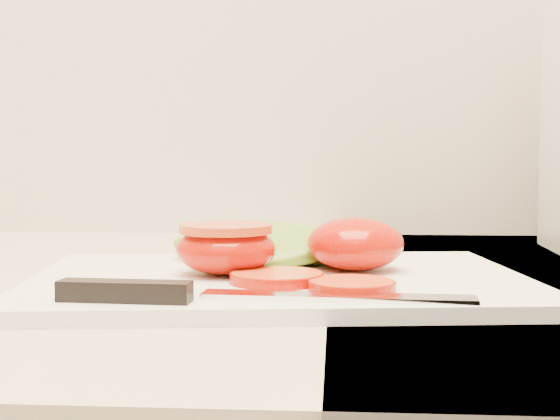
{
  "coord_description": "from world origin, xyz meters",
  "views": [
    {
      "loc": [
        0.17,
        1.07,
        1.02
      ],
      "look_at": [
        0.13,
        1.62,
        0.99
      ],
      "focal_mm": 50.0,
      "sensor_mm": 36.0,
      "label": 1
    }
  ],
  "objects": [
    {
      "name": "cutting_board",
      "position": [
        0.13,
        1.61,
        0.94
      ],
      "size": [
        0.37,
        0.29,
        0.01
      ],
      "primitive_type": "cube",
      "rotation": [
        0.0,
        0.0,
        0.12
      ],
      "color": "white",
      "rests_on": "counter"
    },
    {
      "name": "tomato_half_cut",
      "position": [
        0.1,
        1.61,
        0.96
      ],
      "size": [
        0.07,
        0.07,
        0.04
      ],
      "color": "red",
      "rests_on": "cutting_board"
    },
    {
      "name": "tomato_half_dome",
      "position": [
        0.19,
        1.64,
        0.96
      ],
      "size": [
        0.07,
        0.07,
        0.04
      ],
      "primitive_type": "ellipsoid",
      "color": "red",
      "rests_on": "cutting_board"
    },
    {
      "name": "tomato_slice_0",
      "position": [
        0.14,
        1.58,
        0.94
      ],
      "size": [
        0.06,
        0.06,
        0.01
      ],
      "primitive_type": "cylinder",
      "color": "orange",
      "rests_on": "cutting_board"
    },
    {
      "name": "tomato_slice_1",
      "position": [
        0.18,
        1.55,
        0.94
      ],
      "size": [
        0.05,
        0.05,
        0.01
      ],
      "primitive_type": "cylinder",
      "color": "orange",
      "rests_on": "cutting_board"
    },
    {
      "name": "lettuce_leaf_0",
      "position": [
        0.11,
        1.68,
        0.95
      ],
      "size": [
        0.16,
        0.13,
        0.03
      ],
      "primitive_type": "ellipsoid",
      "rotation": [
        0.0,
        0.0,
        -0.27
      ],
      "color": "#7BAB2D",
      "rests_on": "cutting_board"
    },
    {
      "name": "knife",
      "position": [
        0.1,
        1.51,
        0.94
      ],
      "size": [
        0.24,
        0.04,
        0.01
      ],
      "rotation": [
        0.0,
        0.0,
        -0.06
      ],
      "color": "silver",
      "rests_on": "cutting_board"
    },
    {
      "name": "lettuce_leaf_1",
      "position": [
        0.15,
        1.69,
        0.95
      ],
      "size": [
        0.11,
        0.09,
        0.02
      ],
      "primitive_type": "ellipsoid",
      "rotation": [
        0.0,
        0.0,
        0.21
      ],
      "color": "#7BAB2D",
      "rests_on": "cutting_board"
    }
  ]
}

